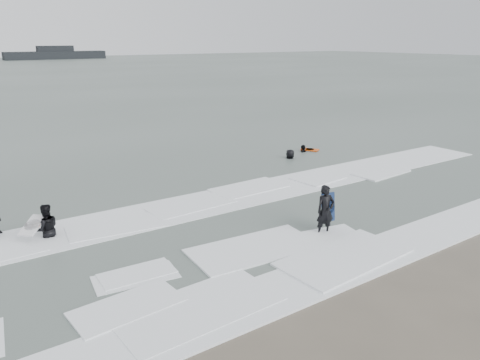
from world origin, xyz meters
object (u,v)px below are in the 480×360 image
surfer_right_near (303,153)px  vessel_horizon (56,54)px  surfer_centre (324,235)px  surfer_right_far (290,159)px  surfer_wading (48,238)px

surfer_right_near → vessel_horizon: vessel_horizon is taller
surfer_centre → surfer_right_far: bearing=69.8°
surfer_centre → surfer_right_near: size_ratio=1.06×
surfer_wading → vessel_horizon: 138.01m
surfer_right_far → vessel_horizon: 132.16m
surfer_wading → vessel_horizon: vessel_horizon is taller
surfer_right_near → vessel_horizon: (17.19, 130.09, 1.43)m
surfer_wading → surfer_right_far: size_ratio=1.00×
surfer_centre → surfer_wading: (-7.55, 4.77, 0.00)m
surfer_wading → vessel_horizon: (31.71, 134.31, 1.43)m
surfer_right_near → vessel_horizon: bearing=-122.3°
surfer_centre → vessel_horizon: size_ratio=0.06×
surfer_centre → surfer_right_far: 9.88m
surfer_right_far → vessel_horizon: size_ratio=0.06×
vessel_horizon → surfer_wading: bearing=-103.3°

